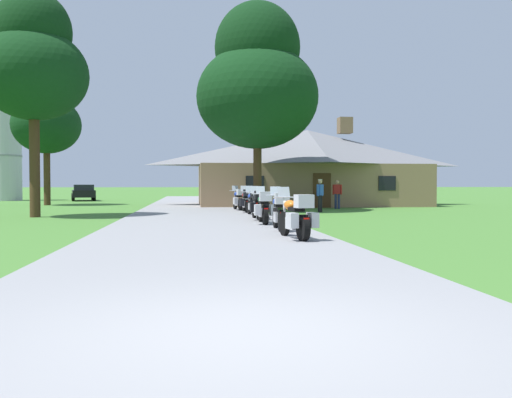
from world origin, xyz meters
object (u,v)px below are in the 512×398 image
at_px(motorcycle_green_third_in_row, 264,208).
at_px(motorcycle_black_fourth_in_row, 258,205).
at_px(bystander_blue_shirt_beside_signpost, 320,194).
at_px(tree_left_far, 46,117).
at_px(bystander_red_shirt_near_lodge, 337,193).
at_px(metal_silo_distant, 3,151).
at_px(motorcycle_red_sixth_in_row, 246,201).
at_px(motorcycle_orange_nearest_to_camera, 297,217).
at_px(tree_left_near, 34,62).
at_px(motorcycle_blue_fifth_in_row, 253,203).
at_px(tree_by_lodge_front, 257,82).
at_px(parked_black_suv_far_left, 83,192).
at_px(motorcycle_blue_farthest_in_row, 239,200).
at_px(motorcycle_blue_second_in_row, 279,211).

xyz_separation_m(motorcycle_green_third_in_row, motorcycle_black_fourth_in_row, (0.08, 2.33, 0.00)).
xyz_separation_m(bystander_blue_shirt_beside_signpost, tree_left_far, (-16.29, 11.33, 5.05)).
height_order(bystander_red_shirt_near_lodge, metal_silo_distant, metal_silo_distant).
bearing_deg(motorcycle_red_sixth_in_row, motorcycle_orange_nearest_to_camera, -91.59).
xyz_separation_m(motorcycle_black_fourth_in_row, tree_left_near, (-9.30, 3.57, 6.08)).
bearing_deg(motorcycle_red_sixth_in_row, bystander_blue_shirt_beside_signpost, 9.51).
height_order(motorcycle_blue_fifth_in_row, bystander_red_shirt_near_lodge, bystander_red_shirt_near_lodge).
xyz_separation_m(motorcycle_orange_nearest_to_camera, tree_left_far, (-12.35, 25.20, 5.39)).
distance_m(motorcycle_blue_fifth_in_row, tree_left_near, 11.23).
xyz_separation_m(bystander_red_shirt_near_lodge, tree_by_lodge_front, (-4.94, -2.13, 5.89)).
distance_m(motorcycle_green_third_in_row, parked_black_suv_far_left, 32.28).
bearing_deg(motorcycle_blue_fifth_in_row, motorcycle_orange_nearest_to_camera, -94.68).
height_order(motorcycle_red_sixth_in_row, tree_left_far, tree_left_far).
bearing_deg(motorcycle_blue_farthest_in_row, bystander_red_shirt_near_lodge, 12.37).
distance_m(motorcycle_black_fourth_in_row, tree_left_near, 11.67).
distance_m(motorcycle_blue_second_in_row, tree_left_near, 14.03).
distance_m(motorcycle_blue_second_in_row, motorcycle_blue_farthest_in_row, 12.77).
height_order(motorcycle_red_sixth_in_row, tree_left_near, tree_left_near).
bearing_deg(parked_black_suv_far_left, tree_by_lodge_front, -70.21).
bearing_deg(motorcycle_blue_farthest_in_row, motorcycle_black_fourth_in_row, -96.49).
relative_size(motorcycle_black_fourth_in_row, parked_black_suv_far_left, 0.43).
bearing_deg(motorcycle_orange_nearest_to_camera, motorcycle_red_sixth_in_row, 81.26).
xyz_separation_m(motorcycle_red_sixth_in_row, bystander_red_shirt_near_lodge, (5.77, 4.41, 0.32)).
bearing_deg(bystander_blue_shirt_beside_signpost, motorcycle_blue_second_in_row, -159.30).
bearing_deg(motorcycle_blue_fifth_in_row, bystander_red_shirt_near_lodge, 46.41).
xyz_separation_m(motorcycle_black_fourth_in_row, motorcycle_blue_fifth_in_row, (0.13, 2.90, 0.01)).
xyz_separation_m(motorcycle_green_third_in_row, motorcycle_red_sixth_in_row, (0.18, 7.79, 0.00)).
xyz_separation_m(bystander_blue_shirt_beside_signpost, metal_silo_distant, (-22.89, 22.89, 3.35)).
bearing_deg(motorcycle_black_fourth_in_row, tree_by_lodge_front, 81.30).
relative_size(bystander_blue_shirt_beside_signpost, tree_left_far, 0.19).
bearing_deg(motorcycle_red_sixth_in_row, motorcycle_green_third_in_row, -92.60).
bearing_deg(motorcycle_blue_second_in_row, motorcycle_orange_nearest_to_camera, -88.24).
distance_m(motorcycle_blue_second_in_row, tree_by_lodge_front, 14.18).
bearing_deg(parked_black_suv_far_left, motorcycle_green_third_in_row, -81.44).
relative_size(motorcycle_blue_second_in_row, bystander_red_shirt_near_lodge, 1.25).
relative_size(bystander_red_shirt_near_lodge, tree_by_lodge_front, 0.15).
bearing_deg(tree_by_lodge_front, bystander_red_shirt_near_lodge, 23.32).
distance_m(motorcycle_blue_second_in_row, bystander_blue_shirt_beside_signpost, 11.85).
bearing_deg(motorcycle_red_sixth_in_row, tree_by_lodge_front, 68.71).
distance_m(motorcycle_red_sixth_in_row, motorcycle_blue_farthest_in_row, 2.34).
bearing_deg(tree_left_near, motorcycle_orange_nearest_to_camera, -50.30).
bearing_deg(parked_black_suv_far_left, motorcycle_orange_nearest_to_camera, -84.28).
bearing_deg(parked_black_suv_far_left, tree_left_far, -105.39).
bearing_deg(metal_silo_distant, tree_by_lodge_front, -47.08).
xyz_separation_m(tree_left_far, metal_silo_distant, (-6.60, 11.56, -1.69)).
bearing_deg(bystander_red_shirt_near_lodge, tree_left_near, -135.30).
xyz_separation_m(motorcycle_green_third_in_row, bystander_red_shirt_near_lodge, (5.95, 12.20, 0.32)).
bearing_deg(parked_black_suv_far_left, motorcycle_black_fourth_in_row, -79.68).
height_order(motorcycle_orange_nearest_to_camera, bystander_red_shirt_near_lodge, bystander_red_shirt_near_lodge).
relative_size(tree_left_near, parked_black_suv_far_left, 1.99).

